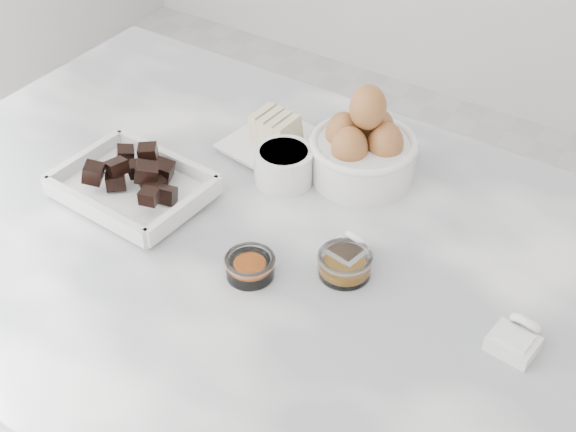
% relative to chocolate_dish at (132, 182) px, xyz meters
% --- Properties ---
extents(marble_slab, '(1.20, 0.80, 0.04)m').
position_rel_chocolate_dish_xyz_m(marble_slab, '(0.23, 0.02, -0.04)').
color(marble_slab, white).
rests_on(marble_slab, cabinet).
extents(chocolate_dish, '(0.22, 0.18, 0.06)m').
position_rel_chocolate_dish_xyz_m(chocolate_dish, '(0.00, 0.00, 0.00)').
color(chocolate_dish, white).
rests_on(chocolate_dish, marble_slab).
extents(butter_plate, '(0.17, 0.17, 0.06)m').
position_rel_chocolate_dish_xyz_m(butter_plate, '(0.11, 0.22, -0.00)').
color(butter_plate, white).
rests_on(butter_plate, marble_slab).
extents(sugar_ramekin, '(0.09, 0.09, 0.05)m').
position_rel_chocolate_dish_xyz_m(sugar_ramekin, '(0.17, 0.15, 0.01)').
color(sugar_ramekin, white).
rests_on(sugar_ramekin, marble_slab).
extents(egg_bowl, '(0.16, 0.16, 0.16)m').
position_rel_chocolate_dish_xyz_m(egg_bowl, '(0.26, 0.23, 0.03)').
color(egg_bowl, white).
rests_on(egg_bowl, marble_slab).
extents(honey_bowl, '(0.07, 0.07, 0.03)m').
position_rel_chocolate_dish_xyz_m(honey_bowl, '(0.35, 0.03, -0.01)').
color(honey_bowl, white).
rests_on(honey_bowl, marble_slab).
extents(zest_bowl, '(0.07, 0.07, 0.03)m').
position_rel_chocolate_dish_xyz_m(zest_bowl, '(0.24, -0.04, -0.01)').
color(zest_bowl, white).
rests_on(zest_bowl, marble_slab).
extents(vanilla_spoon, '(0.06, 0.07, 0.04)m').
position_rel_chocolate_dish_xyz_m(vanilla_spoon, '(0.34, 0.05, -0.01)').
color(vanilla_spoon, white).
rests_on(vanilla_spoon, marble_slab).
extents(salt_spoon, '(0.06, 0.07, 0.04)m').
position_rel_chocolate_dish_xyz_m(salt_spoon, '(0.58, 0.03, -0.01)').
color(salt_spoon, white).
rests_on(salt_spoon, marble_slab).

